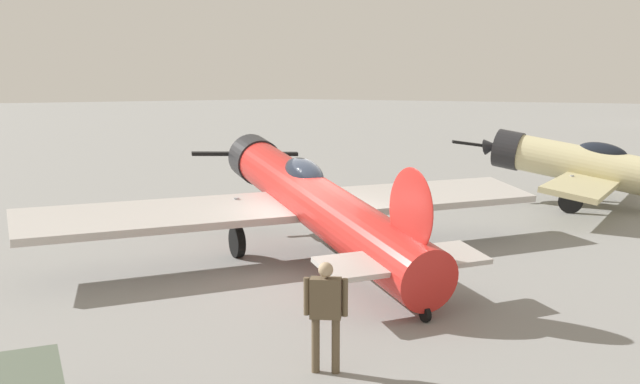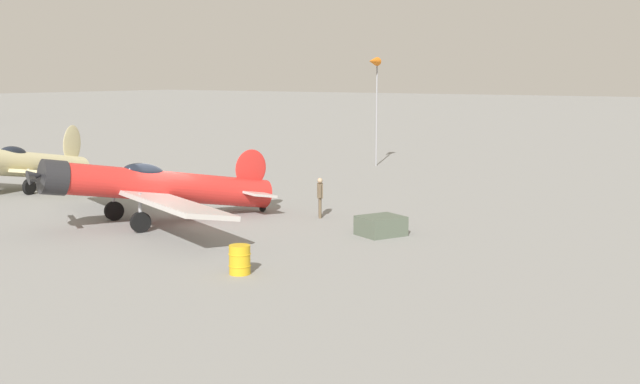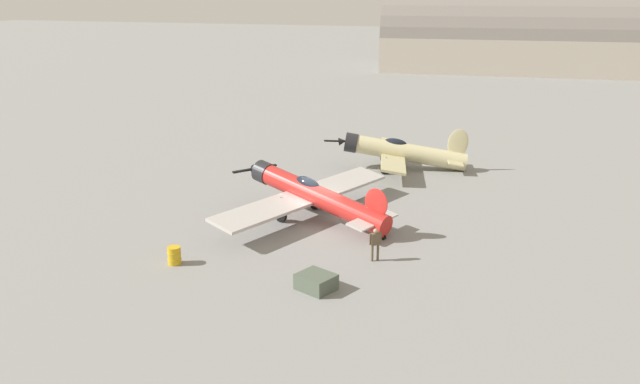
{
  "view_description": "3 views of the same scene",
  "coord_description": "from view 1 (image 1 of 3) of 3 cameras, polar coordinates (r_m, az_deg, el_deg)",
  "views": [
    {
      "loc": [
        -12.09,
        -11.06,
        4.22
      ],
      "look_at": [
        0.0,
        0.0,
        1.8
      ],
      "focal_mm": 39.25,
      "sensor_mm": 36.0,
      "label": 1
    },
    {
      "loc": [
        -23.44,
        23.1,
        6.03
      ],
      "look_at": [
        -4.65,
        -4.38,
        1.1
      ],
      "focal_mm": 44.81,
      "sensor_mm": 36.0,
      "label": 2
    },
    {
      "loc": [
        -34.36,
        -11.02,
        13.04
      ],
      "look_at": [
        0.0,
        0.0,
        1.8
      ],
      "focal_mm": 36.86,
      "sensor_mm": 36.0,
      "label": 3
    }
  ],
  "objects": [
    {
      "name": "airplane_mid_apron",
      "position": [
        26.64,
        22.82,
        1.57
      ],
      "size": [
        10.22,
        10.43,
        3.3
      ],
      "rotation": [
        0.0,
        0.0,
        1.78
      ],
      "color": "beige",
      "rests_on": "ground_plane"
    },
    {
      "name": "ground_plane",
      "position": [
        16.92,
        0.0,
        -6.04
      ],
      "size": [
        400.0,
        400.0,
        0.0
      ],
      "primitive_type": "plane",
      "color": "gray"
    },
    {
      "name": "airplane_foreground",
      "position": [
        17.1,
        -0.79,
        -0.7
      ],
      "size": [
        13.3,
        10.48,
        2.9
      ],
      "rotation": [
        0.0,
        0.0,
        1.18
      ],
      "color": "red",
      "rests_on": "ground_plane"
    },
    {
      "name": "ground_crew_mechanic",
      "position": [
        10.49,
        0.47,
        -9.3
      ],
      "size": [
        0.46,
        0.55,
        1.7
      ],
      "rotation": [
        0.0,
        0.0,
        0.63
      ],
      "color": "brown",
      "rests_on": "ground_plane"
    }
  ]
}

